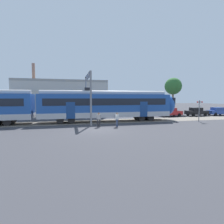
% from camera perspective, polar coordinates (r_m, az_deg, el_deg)
% --- Properties ---
extents(ground_plane, '(160.00, 160.00, 0.00)m').
position_cam_1_polar(ground_plane, '(18.41, -5.03, -5.78)').
color(ground_plane, '#38383D').
extents(track_bed, '(80.00, 4.40, 0.01)m').
position_cam_1_polar(track_bed, '(24.94, -27.36, -3.53)').
color(track_bed, slate).
rests_on(track_bed, ground).
extents(commuter_train, '(38.05, 3.07, 4.73)m').
position_cam_1_polar(commuter_train, '(24.26, -21.86, 1.78)').
color(commuter_train, silver).
rests_on(commuter_train, ground).
extents(pedestrian_grey, '(0.64, 0.58, 1.67)m').
position_cam_1_polar(pedestrian_grey, '(20.05, -4.34, -2.06)').
color(pedestrian_grey, '#28282D').
rests_on(pedestrian_grey, ground).
extents(pedestrian_white, '(0.52, 0.71, 1.67)m').
position_cam_1_polar(pedestrian_white, '(20.04, 1.61, -2.05)').
color(pedestrian_white, navy).
rests_on(pedestrian_white, ground).
extents(parked_car_red, '(4.07, 1.90, 1.54)m').
position_cam_1_polar(parked_car_red, '(32.94, 18.56, -0.03)').
color(parked_car_red, '#B22323').
rests_on(parked_car_red, ground).
extents(parked_car_black, '(4.03, 1.82, 1.54)m').
position_cam_1_polar(parked_car_black, '(35.74, 25.86, 0.09)').
color(parked_car_black, black).
rests_on(parked_car_black, ground).
extents(parked_car_blue, '(4.04, 1.83, 1.54)m').
position_cam_1_polar(parked_car_blue, '(38.73, 31.27, 0.20)').
color(parked_car_blue, '#284799').
rests_on(parked_car_blue, ground).
extents(catenary_gantry, '(0.24, 6.64, 6.53)m').
position_cam_1_polar(catenary_gantry, '(24.13, -7.83, 6.94)').
color(catenary_gantry, gray).
rests_on(catenary_gantry, ground).
extents(crossing_signal, '(0.96, 0.22, 3.00)m').
position_cam_1_polar(crossing_signal, '(27.22, 26.63, 1.38)').
color(crossing_signal, gray).
rests_on(crossing_signal, ground).
extents(background_building, '(15.59, 5.00, 9.20)m').
position_cam_1_polar(background_building, '(32.58, -15.87, 4.26)').
color(background_building, '#B2A899').
rests_on(background_building, ground).
extents(street_tree_right, '(3.46, 3.46, 7.48)m').
position_cam_1_polar(street_tree_right, '(38.80, 19.35, 7.91)').
color(street_tree_right, brown).
rests_on(street_tree_right, ground).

